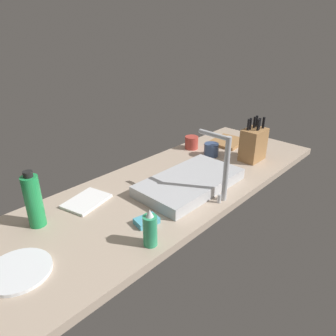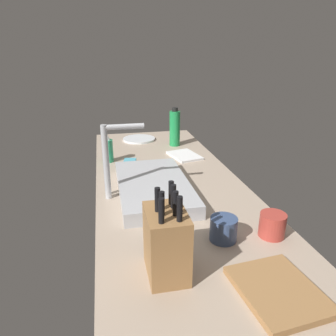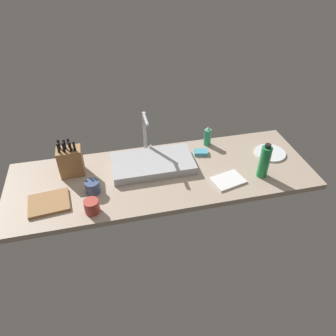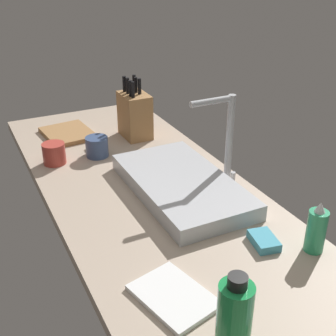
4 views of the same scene
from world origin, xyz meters
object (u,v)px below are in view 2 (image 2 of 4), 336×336
(sink_basin, at_px, (153,187))
(soap_bottle, at_px, (108,150))
(knife_block, at_px, (166,242))
(dinner_plate, at_px, (139,139))
(ceramic_cup, at_px, (272,225))
(dish_towel, at_px, (185,156))
(faucet, at_px, (111,155))
(cutting_board, at_px, (278,290))
(dish_sponge, at_px, (130,163))
(water_bottle, at_px, (175,128))
(coffee_mug, at_px, (223,229))

(sink_basin, xyz_separation_m, soap_bottle, (0.42, 0.17, 0.04))
(knife_block, height_order, dinner_plate, knife_block)
(knife_block, xyz_separation_m, dinner_plate, (1.30, -0.08, -0.09))
(ceramic_cup, bearing_deg, dish_towel, 5.14)
(faucet, xyz_separation_m, dish_towel, (0.43, -0.41, -0.17))
(cutting_board, bearing_deg, soap_bottle, 19.46)
(soap_bottle, xyz_separation_m, dish_sponge, (-0.08, -0.10, -0.05))
(knife_block, height_order, soap_bottle, knife_block)
(water_bottle, height_order, coffee_mug, water_bottle)
(dinner_plate, bearing_deg, sink_basin, 177.35)
(dish_sponge, bearing_deg, dish_towel, -76.49)
(cutting_board, distance_m, soap_bottle, 1.11)
(faucet, bearing_deg, dish_sponge, -15.39)
(water_bottle, xyz_separation_m, dish_towel, (-0.22, -0.01, -0.10))
(cutting_board, xyz_separation_m, dish_towel, (1.04, -0.04, -0.00))
(knife_block, bearing_deg, water_bottle, -13.87)
(sink_basin, xyz_separation_m, ceramic_cup, (-0.39, -0.31, 0.01))
(sink_basin, height_order, coffee_mug, coffee_mug)
(dinner_plate, bearing_deg, knife_block, 176.32)
(knife_block, height_order, water_bottle, knife_block)
(knife_block, relative_size, soap_bottle, 1.67)
(sink_basin, distance_m, soap_bottle, 0.45)
(faucet, relative_size, cutting_board, 1.35)
(soap_bottle, distance_m, dinner_plate, 0.44)
(ceramic_cup, bearing_deg, faucet, 51.60)
(soap_bottle, xyz_separation_m, dish_towel, (-0.00, -0.41, -0.06))
(knife_block, bearing_deg, soap_bottle, 7.64)
(soap_bottle, xyz_separation_m, water_bottle, (0.22, -0.40, 0.04))
(dinner_plate, height_order, dish_towel, same)
(sink_basin, xyz_separation_m, dish_towel, (0.42, -0.24, -0.02))
(dish_sponge, bearing_deg, dinner_plate, -12.67)
(faucet, distance_m, dish_towel, 0.62)
(sink_basin, distance_m, faucet, 0.22)
(dinner_plate, relative_size, ceramic_cup, 2.52)
(faucet, distance_m, coffee_mug, 0.51)
(faucet, relative_size, water_bottle, 1.28)
(knife_block, relative_size, dish_sponge, 2.71)
(coffee_mug, bearing_deg, water_bottle, -4.50)
(sink_basin, relative_size, dinner_plate, 2.50)
(soap_bottle, relative_size, dinner_plate, 0.71)
(dinner_plate, bearing_deg, dish_sponge, 167.33)
(faucet, bearing_deg, soap_bottle, 0.46)
(dinner_plate, bearing_deg, ceramic_cup, -166.93)
(water_bottle, xyz_separation_m, dish_sponge, (-0.30, 0.30, -0.10))
(sink_basin, xyz_separation_m, faucet, (-0.01, 0.16, 0.15))
(sink_basin, height_order, knife_block, knife_block)
(faucet, height_order, cutting_board, faucet)
(cutting_board, bearing_deg, dish_towel, -2.12)
(water_bottle, height_order, dish_sponge, water_bottle)
(soap_bottle, relative_size, water_bottle, 0.63)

